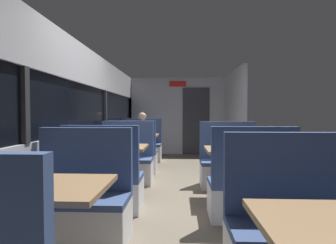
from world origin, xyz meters
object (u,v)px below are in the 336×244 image
at_px(bench_near_window_facing_entry, 81,207).
at_px(bench_far_window_facing_entry, 143,148).
at_px(dining_table_near_window, 44,199).
at_px(bench_mid_window_facing_end, 104,185).
at_px(dining_table_rear_aisle, 237,156).
at_px(seated_passenger, 143,140).
at_px(bench_rear_aisle_facing_entry, 229,167).
at_px(dining_table_far_window, 139,139).
at_px(bench_mid_window_facing_entry, 126,164).
at_px(bench_rear_aisle_facing_end, 250,191).
at_px(dining_table_mid_window, 117,153).
at_px(bench_front_aisle_facing_entry, 294,240).
at_px(bench_far_window_facing_end, 134,157).

bearing_deg(bench_near_window_facing_entry, bench_far_window_facing_entry, 90.00).
relative_size(dining_table_near_window, bench_mid_window_facing_end, 0.82).
bearing_deg(dining_table_rear_aisle, seated_passenger, 120.50).
bearing_deg(bench_rear_aisle_facing_entry, bench_far_window_facing_entry, 126.58).
xyz_separation_m(dining_table_far_window, dining_table_rear_aisle, (1.79, -2.41, 0.00)).
relative_size(dining_table_near_window, seated_passenger, 0.71).
relative_size(bench_mid_window_facing_end, bench_mid_window_facing_entry, 1.00).
relative_size(dining_table_near_window, bench_rear_aisle_facing_end, 0.82).
bearing_deg(dining_table_far_window, dining_table_rear_aisle, -53.42).
bearing_deg(dining_table_rear_aisle, bench_far_window_facing_entry, 119.91).
bearing_deg(bench_mid_window_facing_entry, bench_rear_aisle_facing_end, -41.77).
relative_size(bench_mid_window_facing_entry, dining_table_far_window, 1.22).
relative_size(dining_table_mid_window, bench_rear_aisle_facing_entry, 0.82).
height_order(dining_table_far_window, seated_passenger, seated_passenger).
xyz_separation_m(bench_front_aisle_facing_entry, seated_passenger, (-1.79, 4.95, 0.21)).
bearing_deg(bench_rear_aisle_facing_end, dining_table_far_window, 119.91).
bearing_deg(bench_far_window_facing_entry, dining_table_far_window, -90.00).
height_order(bench_far_window_facing_end, bench_front_aisle_facing_entry, same).
height_order(bench_near_window_facing_entry, dining_table_rear_aisle, bench_near_window_facing_entry).
relative_size(bench_near_window_facing_entry, bench_front_aisle_facing_entry, 1.00).
bearing_deg(bench_rear_aisle_facing_end, bench_front_aisle_facing_entry, -90.00).
distance_m(bench_mid_window_facing_entry, bench_rear_aisle_facing_entry, 1.80).
distance_m(dining_table_near_window, bench_front_aisle_facing_entry, 1.82).
distance_m(dining_table_far_window, bench_rear_aisle_facing_entry, 2.50).
xyz_separation_m(bench_near_window_facing_entry, bench_rear_aisle_facing_entry, (1.79, 2.01, 0.00)).
bearing_deg(bench_far_window_facing_end, bench_rear_aisle_facing_end, -53.42).
bearing_deg(bench_front_aisle_facing_entry, bench_far_window_facing_entry, 109.61).
distance_m(dining_table_mid_window, bench_far_window_facing_entry, 2.93).
xyz_separation_m(bench_near_window_facing_entry, dining_table_rear_aisle, (1.79, 1.31, 0.31)).
distance_m(bench_near_window_facing_entry, bench_front_aisle_facing_entry, 1.89).
xyz_separation_m(bench_mid_window_facing_end, dining_table_far_window, (0.00, 2.91, 0.31)).
distance_m(bench_mid_window_facing_entry, bench_far_window_facing_end, 0.81).
distance_m(dining_table_far_window, bench_far_window_facing_end, 0.77).
distance_m(bench_mid_window_facing_end, bench_rear_aisle_facing_entry, 2.15).
xyz_separation_m(bench_rear_aisle_facing_entry, seated_passenger, (-1.79, 2.34, 0.21)).
relative_size(bench_mid_window_facing_entry, bench_rear_aisle_facing_entry, 1.00).
distance_m(dining_table_far_window, bench_rear_aisle_facing_end, 3.60).
bearing_deg(bench_near_window_facing_entry, bench_rear_aisle_facing_entry, 48.34).
xyz_separation_m(bench_mid_window_facing_entry, bench_far_window_facing_end, (0.00, 0.81, 0.00)).
relative_size(bench_mid_window_facing_entry, bench_far_window_facing_entry, 1.00).
height_order(bench_mid_window_facing_end, bench_rear_aisle_facing_end, same).
relative_size(dining_table_far_window, bench_rear_aisle_facing_entry, 0.82).
distance_m(bench_near_window_facing_entry, dining_table_rear_aisle, 2.24).
bearing_deg(bench_front_aisle_facing_entry, bench_far_window_facing_end, 116.28).
height_order(bench_far_window_facing_entry, seated_passenger, seated_passenger).
relative_size(bench_front_aisle_facing_entry, seated_passenger, 0.87).
bearing_deg(dining_table_near_window, bench_mid_window_facing_entry, 90.00).
height_order(bench_mid_window_facing_entry, bench_far_window_facing_end, same).
relative_size(dining_table_mid_window, bench_far_window_facing_entry, 0.82).
height_order(bench_far_window_facing_end, bench_far_window_facing_entry, same).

